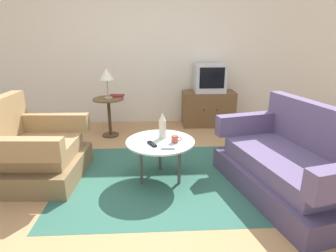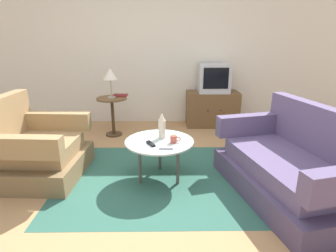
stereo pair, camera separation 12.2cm
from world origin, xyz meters
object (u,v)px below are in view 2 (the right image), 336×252
tv_stand (212,109)px  table_lamp (110,75)px  tv_remote_dark (151,144)px  television (214,78)px  book (120,95)px  coffee_table (159,144)px  tv_remote_silver (166,148)px  couch (292,168)px  mug (174,139)px  side_table (112,109)px  armchair (35,151)px  vase (162,126)px

tv_stand → table_lamp: (-1.68, -0.51, 0.68)m
table_lamp → tv_remote_dark: table_lamp is taller
television → book: 1.63m
coffee_table → tv_remote_silver: size_ratio=5.30×
couch → mug: (-1.17, 0.29, 0.21)m
television → mug: (-0.75, -2.01, -0.35)m
table_lamp → book: bearing=49.3°
coffee_table → book: bearing=112.7°
table_lamp → tv_remote_silver: table_lamp is taller
side_table → television: (1.69, 0.49, 0.41)m
book → armchair: bearing=-113.5°
table_lamp → tv_stand: bearing=16.7°
couch → tv_remote_dark: couch is taller
television → tv_remote_silver: bearing=-111.0°
couch → tv_remote_dark: bearing=66.8°
couch → coffee_table: size_ratio=2.28×
side_table → tv_remote_dark: bearing=-66.3°
tv_stand → side_table: bearing=-163.8°
armchair → vase: 1.49m
television → book: bearing=-166.8°
vase → tv_remote_silver: vase is taller
coffee_table → book: book is taller
television → book: (-1.57, -0.37, -0.22)m
armchair → table_lamp: size_ratio=2.27×
table_lamp → armchair: bearing=-116.3°
side_table → table_lamp: size_ratio=1.35×
television → side_table: bearing=-163.9°
armchair → couch: size_ratio=0.61×
tv_remote_silver → book: (-0.73, 1.81, 0.16)m
coffee_table → television: television is taller
vase → mug: 0.22m
couch → table_lamp: 2.85m
coffee_table → tv_remote_silver: bearing=-72.2°
couch → mug: size_ratio=15.14×
couch → television: 2.40m
armchair → side_table: armchair is taller
coffee_table → table_lamp: (-0.77, 1.44, 0.57)m
coffee_table → table_lamp: size_ratio=1.64×
armchair → tv_remote_dark: (1.34, -0.22, 0.17)m
table_lamp → television: bearing=16.6°
tv_stand → couch: bearing=-79.7°
coffee_table → tv_stand: bearing=64.9°
tv_remote_silver → coffee_table: bearing=111.6°
couch → tv_stand: size_ratio=1.88×
table_lamp → tv_remote_dark: bearing=-66.3°
armchair → tv_remote_dark: size_ratio=6.61×
mug → coffee_table: bearing=158.7°
couch → table_lamp: table_lamp is taller
coffee_table → couch: bearing=-14.9°
side_table → table_lamp: 0.54m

